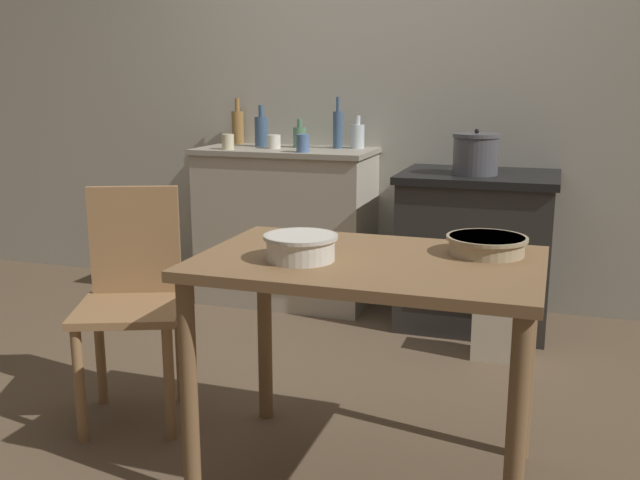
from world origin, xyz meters
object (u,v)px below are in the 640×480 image
stock_pot (476,154)px  cup_center_right (303,143)px  mixing_bowl_small (487,244)px  bottle_far_left (357,136)px  stove (476,249)px  bottle_left (238,126)px  work_table (368,293)px  bottle_center (338,129)px  flour_sack (498,325)px  mixing_bowl_large (301,246)px  cup_mid_right (274,142)px  cup_right (228,142)px  chair (132,295)px  bottle_mid_left (261,131)px  bottle_center_left (300,137)px

stock_pot → cup_center_right: (-0.95, -0.04, 0.03)m
mixing_bowl_small → bottle_far_left: bottle_far_left is taller
stove → mixing_bowl_small: stove is taller
mixing_bowl_small → bottle_left: bottle_left is taller
stove → work_table: (-0.16, -1.73, 0.23)m
mixing_bowl_small → bottle_center: bearing=121.1°
cup_center_right → flour_sack: bearing=-18.1°
flour_sack → mixing_bowl_large: size_ratio=1.41×
bottle_far_left → cup_center_right: (-0.23, -0.32, -0.02)m
bottle_center → cup_mid_right: (-0.36, -0.13, -0.08)m
bottle_left → cup_right: (0.10, -0.35, -0.07)m
chair → cup_center_right: 1.52m
chair → stove: bearing=30.7°
mixing_bowl_large → cup_mid_right: bearing=114.4°
bottle_mid_left → work_table: bearing=-58.0°
flour_sack → bottle_mid_left: bottle_mid_left is taller
chair → mixing_bowl_large: 0.91m
stove → bottle_mid_left: bearing=174.3°
bottle_center → cup_mid_right: 0.39m
mixing_bowl_small → bottle_far_left: size_ratio=1.37×
bottle_left → cup_right: 0.37m
bottle_center_left → flour_sack: bearing=-27.1°
stove → bottle_center_left: size_ratio=5.04×
flour_sack → work_table: bearing=-105.0°
flour_sack → bottle_far_left: bottle_far_left is taller
work_table → flour_sack: bearing=75.0°
bottle_far_left → bottle_center: 0.12m
mixing_bowl_small → bottle_center_left: 2.13m
chair → cup_mid_right: size_ratio=11.38×
chair → mixing_bowl_small: chair is taller
mixing_bowl_large → bottle_far_left: size_ratio=1.23×
mixing_bowl_large → stock_pot: bearing=78.9°
bottle_far_left → bottle_mid_left: size_ratio=0.78×
flour_sack → bottle_mid_left: size_ratio=1.35×
bottle_center_left → work_table: bearing=-63.9°
work_table → cup_center_right: bearing=116.6°
work_table → bottle_mid_left: bottle_mid_left is taller
mixing_bowl_large → bottle_center_left: bearing=110.1°
bottle_center_left → bottle_center: size_ratio=0.56×
stock_pot → bottle_far_left: 0.78m
work_table → cup_mid_right: cup_mid_right is taller
bottle_center_left → mixing_bowl_large: bearing=-69.9°
cup_center_right → chair: bearing=-98.2°
work_table → stock_pot: bearing=85.0°
flour_sack → mixing_bowl_large: mixing_bowl_large is taller
bottle_left → cup_center_right: 0.68m
flour_sack → stove: bearing=109.1°
chair → cup_mid_right: cup_mid_right is taller
work_table → bottle_center_left: 2.12m
mixing_bowl_large → bottle_center_left: bottle_center_left is taller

